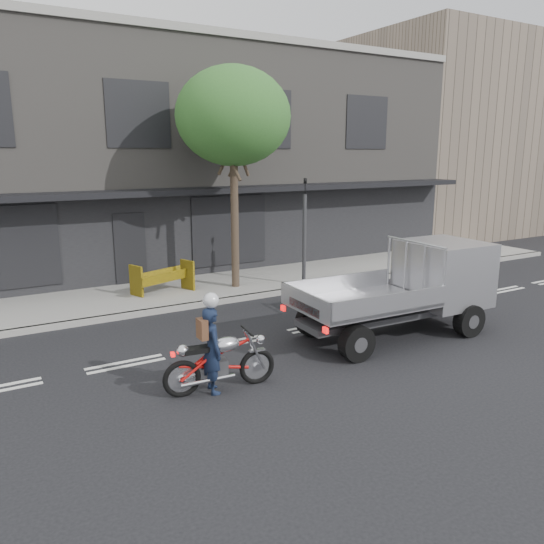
{
  "coord_description": "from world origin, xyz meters",
  "views": [
    {
      "loc": [
        -4.91,
        -10.36,
        4.26
      ],
      "look_at": [
        1.38,
        0.5,
        1.42
      ],
      "focal_mm": 35.0,
      "sensor_mm": 36.0,
      "label": 1
    }
  ],
  "objects": [
    {
      "name": "street_tree",
      "position": [
        2.2,
        4.2,
        5.28
      ],
      "size": [
        3.4,
        3.4,
        6.74
      ],
      "color": "#382B21",
      "rests_on": "ground"
    },
    {
      "name": "ground",
      "position": [
        0.0,
        0.0,
        0.0
      ],
      "size": [
        80.0,
        80.0,
        0.0
      ],
      "primitive_type": "plane",
      "color": "black",
      "rests_on": "ground"
    },
    {
      "name": "motorcycle",
      "position": [
        -1.2,
        -2.07,
        0.56
      ],
      "size": [
        2.12,
        0.62,
        1.09
      ],
      "rotation": [
        0.0,
        0.0,
        -0.12
      ],
      "color": "black",
      "rests_on": "ground"
    },
    {
      "name": "building_neighbour",
      "position": [
        20.0,
        11.3,
        5.0
      ],
      "size": [
        14.0,
        10.0,
        10.0
      ],
      "primitive_type": "cube",
      "color": "brown",
      "rests_on": "ground"
    },
    {
      "name": "traffic_light_pole",
      "position": [
        4.2,
        3.35,
        1.65
      ],
      "size": [
        0.12,
        0.12,
        3.5
      ],
      "color": "#2D2D30",
      "rests_on": "ground"
    },
    {
      "name": "kerb",
      "position": [
        0.0,
        3.1,
        0.07
      ],
      "size": [
        32.0,
        0.2,
        0.15
      ],
      "primitive_type": "cube",
      "color": "gray",
      "rests_on": "ground"
    },
    {
      "name": "building_main",
      "position": [
        0.0,
        11.3,
        4.0
      ],
      "size": [
        26.0,
        10.0,
        8.0
      ],
      "primitive_type": "cube",
      "color": "slate",
      "rests_on": "ground"
    },
    {
      "name": "rider",
      "position": [
        -1.35,
        -2.07,
        0.8
      ],
      "size": [
        0.45,
        0.62,
        1.59
      ],
      "primitive_type": "imported",
      "rotation": [
        0.0,
        0.0,
        1.45
      ],
      "color": "#121C33",
      "rests_on": "ground"
    },
    {
      "name": "flatbed_ute",
      "position": [
        4.63,
        -1.48,
        1.28
      ],
      "size": [
        4.93,
        2.18,
        2.25
      ],
      "rotation": [
        0.0,
        0.0,
        -0.04
      ],
      "color": "black",
      "rests_on": "ground"
    },
    {
      "name": "construction_barrier",
      "position": [
        -0.03,
        4.35,
        0.63
      ],
      "size": [
        1.84,
        1.24,
        0.95
      ],
      "primitive_type": null,
      "rotation": [
        0.0,
        0.0,
        0.36
      ],
      "color": "#E0B40B",
      "rests_on": "sidewalk"
    },
    {
      "name": "sidewalk",
      "position": [
        0.0,
        4.7,
        0.07
      ],
      "size": [
        32.0,
        3.2,
        0.15
      ],
      "primitive_type": "cube",
      "color": "gray",
      "rests_on": "ground"
    }
  ]
}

